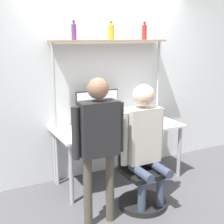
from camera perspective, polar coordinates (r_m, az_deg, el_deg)
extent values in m
plane|color=#4C4C51|center=(4.11, 3.83, -14.26)|extent=(12.00, 12.00, 0.00)
cube|color=silver|center=(4.37, -1.31, 6.10)|extent=(8.00, 0.06, 2.70)
cube|color=silver|center=(4.15, 1.18, -2.80)|extent=(1.70, 0.75, 0.03)
cylinder|color=#A5A5AA|center=(3.71, -7.45, -11.26)|extent=(0.05, 0.05, 0.73)
cylinder|color=#A5A5AA|center=(4.45, 12.18, -7.17)|extent=(0.05, 0.05, 0.73)
cylinder|color=#A5A5AA|center=(4.26, -10.37, -8.02)|extent=(0.05, 0.05, 0.73)
cylinder|color=#A5A5AA|center=(4.91, 7.55, -4.96)|extent=(0.05, 0.05, 0.73)
cube|color=#997A56|center=(4.19, -0.32, 12.88)|extent=(1.61, 0.25, 0.02)
cylinder|color=#B2B2B7|center=(4.01, -10.36, -0.75)|extent=(0.04, 0.04, 1.88)
cylinder|color=#B2B2B7|center=(4.70, 8.27, 1.42)|extent=(0.04, 0.04, 1.88)
cylinder|color=black|center=(4.27, -2.63, -2.05)|extent=(0.17, 0.17, 0.01)
cylinder|color=black|center=(4.25, -2.63, -1.21)|extent=(0.06, 0.06, 0.12)
cube|color=black|center=(4.21, -2.71, 1.66)|extent=(0.61, 0.01, 0.34)
cube|color=silver|center=(4.20, -2.67, 1.64)|extent=(0.59, 0.02, 0.32)
cube|color=#BCBCC1|center=(3.98, 1.11, -3.20)|extent=(0.28, 0.23, 0.01)
cube|color=black|center=(3.97, 1.23, -3.18)|extent=(0.24, 0.12, 0.00)
cube|color=#BCBCC1|center=(4.03, 0.45, -1.25)|extent=(0.28, 0.04, 0.23)
cube|color=navy|center=(4.03, 0.49, -1.28)|extent=(0.25, 0.03, 0.20)
cube|color=black|center=(4.07, 4.38, -2.88)|extent=(0.07, 0.15, 0.01)
cube|color=black|center=(4.07, 4.39, -2.80)|extent=(0.06, 0.13, 0.00)
cylinder|color=black|center=(3.81, 5.59, -16.23)|extent=(0.56, 0.56, 0.06)
cylinder|color=#4C4C51|center=(3.71, 5.66, -13.54)|extent=(0.06, 0.06, 0.34)
cube|color=black|center=(3.63, 5.73, -10.78)|extent=(0.46, 0.46, 0.05)
cube|color=black|center=(3.70, 4.06, -6.08)|extent=(0.41, 0.04, 0.45)
cylinder|color=#38425B|center=(3.53, 5.47, -15.15)|extent=(0.09, 0.09, 0.45)
cylinder|color=#38425B|center=(3.65, 8.82, -14.20)|extent=(0.09, 0.09, 0.45)
cylinder|color=#38425B|center=(3.43, 5.30, -10.97)|extent=(0.10, 0.38, 0.10)
cylinder|color=#38425B|center=(3.56, 8.69, -10.14)|extent=(0.10, 0.38, 0.10)
cube|color=beige|center=(3.50, 5.63, -4.21)|extent=(0.38, 0.20, 0.62)
cylinder|color=beige|center=(3.38, 2.28, -5.01)|extent=(0.08, 0.08, 0.59)
cylinder|color=beige|center=(3.63, 8.74, -3.88)|extent=(0.08, 0.08, 0.59)
sphere|color=beige|center=(3.39, 5.80, 3.09)|extent=(0.24, 0.24, 0.24)
cylinder|color=#4C473D|center=(3.27, -4.45, -14.40)|extent=(0.09, 0.09, 0.77)
cylinder|color=#4C473D|center=(3.36, -0.36, -13.52)|extent=(0.09, 0.09, 0.77)
cube|color=#262628|center=(3.07, -2.49, -3.00)|extent=(0.39, 0.20, 0.55)
cylinder|color=#262628|center=(2.99, -6.67, -3.88)|extent=(0.08, 0.08, 0.52)
cylinder|color=#262628|center=(3.18, 1.44, -2.72)|extent=(0.08, 0.08, 0.52)
sphere|color=#8C664C|center=(2.98, -2.57, 4.34)|extent=(0.21, 0.21, 0.21)
cylinder|color=maroon|center=(4.45, 5.94, 14.25)|extent=(0.07, 0.07, 0.19)
cylinder|color=maroon|center=(4.46, 5.97, 15.73)|extent=(0.03, 0.03, 0.04)
cylinder|color=black|center=(4.46, 5.98, 16.04)|extent=(0.03, 0.03, 0.01)
cylinder|color=#593372|center=(3.99, -6.98, 14.28)|extent=(0.06, 0.06, 0.19)
cylinder|color=#593372|center=(3.99, -7.03, 15.87)|extent=(0.03, 0.03, 0.04)
cylinder|color=black|center=(3.99, -7.04, 16.21)|extent=(0.03, 0.03, 0.01)
cylinder|color=gold|center=(4.19, -0.18, 14.32)|extent=(0.08, 0.08, 0.19)
cylinder|color=gold|center=(4.20, -0.18, 15.82)|extent=(0.04, 0.04, 0.03)
cylinder|color=black|center=(4.20, -0.18, 16.14)|extent=(0.04, 0.04, 0.01)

